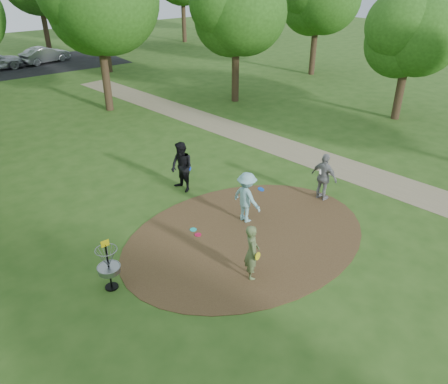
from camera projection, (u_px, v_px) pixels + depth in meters
ground at (246, 236)px, 14.03m from camera, size 100.00×100.00×0.00m
dirt_clearing at (246, 236)px, 14.03m from camera, size 8.40×8.40×0.02m
footpath at (333, 164)px, 18.88m from camera, size 7.55×39.89×0.01m
parking_lot at (35, 65)px, 36.17m from camera, size 14.00×8.00×0.01m
player_observer_with_disc at (252, 252)px, 11.89m from camera, size 0.65×0.73×1.66m
player_throwing_with_disc at (247, 197)px, 14.45m from camera, size 1.11×1.21×1.78m
player_walking_with_disc at (182, 167)px, 16.35m from camera, size 0.81×1.00×1.94m
player_waiting_with_disc at (324, 177)px, 15.77m from camera, size 0.56×1.10×1.80m
disc_ground_cyan at (193, 230)px, 14.32m from camera, size 0.22×0.22×0.02m
disc_ground_red at (198, 235)px, 14.06m from camera, size 0.22×0.22×0.02m
car_right at (45, 55)px, 36.63m from camera, size 4.24×2.40×1.32m
disc_golf_basket at (108, 262)px, 11.45m from camera, size 0.63×0.63×1.54m
tree_ring at (134, 33)px, 17.85m from camera, size 36.77×45.22×8.72m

